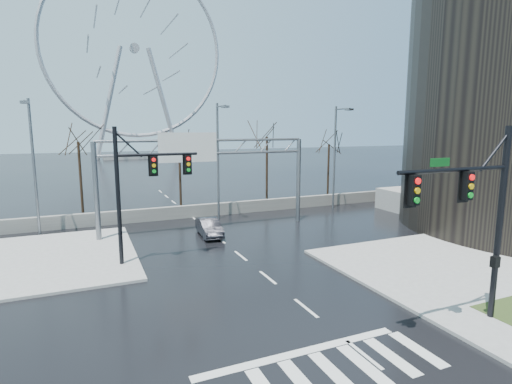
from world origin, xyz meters
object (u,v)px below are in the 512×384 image
sign_gantry (203,164)px  ferris_wheel (135,56)px  car (209,227)px  signal_mast_far (138,183)px  signal_mast_near (478,208)px

sign_gantry → ferris_wheel: 82.91m
car → sign_gantry: bearing=91.5°
sign_gantry → car: (-0.06, -1.64, -4.54)m
signal_mast_far → ferris_wheel: size_ratio=0.16×
signal_mast_near → sign_gantry: size_ratio=0.49×
signal_mast_far → ferris_wheel: (10.87, 86.04, 21.30)m
signal_mast_far → sign_gantry: bearing=47.5°
signal_mast_near → signal_mast_far: size_ratio=1.00×
sign_gantry → car: size_ratio=4.19×
sign_gantry → ferris_wheel: (5.38, 80.04, 20.95)m
signal_mast_far → sign_gantry: (5.49, 6.00, 0.35)m
car → ferris_wheel: bearing=89.7°
signal_mast_far → car: size_ratio=2.05×
signal_mast_near → signal_mast_far: same height
signal_mast_near → car: 18.71m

